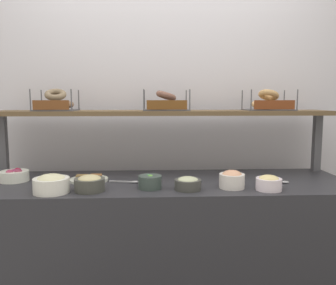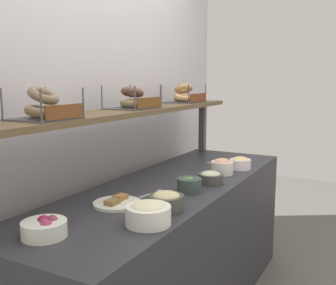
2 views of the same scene
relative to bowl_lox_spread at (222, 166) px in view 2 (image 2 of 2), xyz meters
name	(u,v)px [view 2 (image 2 of 2)]	position (x,y,z in m)	size (l,w,h in m)	color
back_wall	(94,120)	(-0.38, 0.73, 0.30)	(3.48, 0.06, 2.40)	silver
deli_counter	(170,252)	(-0.38, 0.18, -0.48)	(2.28, 0.70, 0.85)	#2D2D33
shelf_riser_right	(202,128)	(0.71, 0.45, 0.15)	(0.05, 0.05, 0.40)	#4C4C51
upper_shelf	(131,111)	(-0.38, 0.45, 0.36)	(2.24, 0.32, 0.03)	brown
bowl_lox_spread	(222,166)	(0.00, 0.00, 0.00)	(0.15, 0.15, 0.10)	white
bowl_egg_salad	(240,163)	(0.20, -0.06, -0.01)	(0.14, 0.14, 0.09)	white
bowl_hummus	(166,201)	(-0.80, -0.03, -0.01)	(0.17, 0.17, 0.09)	#43443D
bowl_tuna_salad	(210,177)	(-0.26, -0.03, -0.01)	(0.15, 0.15, 0.07)	#42423D
bowl_scallion_spread	(148,213)	(-1.01, -0.05, 0.00)	(0.19, 0.19, 0.10)	white
bowl_veggie_mix	(189,185)	(-0.47, 0.01, -0.01)	(0.13, 0.13, 0.08)	#3A4842
bowl_beet_salad	(45,228)	(-1.31, 0.23, -0.01)	(0.18, 0.18, 0.08)	white
serving_plate_white	(117,203)	(-0.85, 0.22, -0.04)	(0.24, 0.24, 0.04)	white
serving_spoon_near_plate	(222,162)	(0.32, 0.12, -0.04)	(0.14, 0.13, 0.01)	#B7B7BC
serving_spoon_by_edge	(155,193)	(-0.60, 0.15, -0.04)	(0.18, 0.05, 0.01)	#B7B7BC
bagel_basket_poppy	(44,108)	(-1.09, 0.43, 0.43)	(0.28, 0.26, 0.15)	#4C4C51
bagel_basket_cinnamon_raisin	(133,101)	(-0.36, 0.44, 0.42)	(0.31, 0.27, 0.14)	#4C4C51
bagel_basket_sesame	(184,96)	(0.35, 0.45, 0.43)	(0.32, 0.24, 0.15)	#4C4C51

